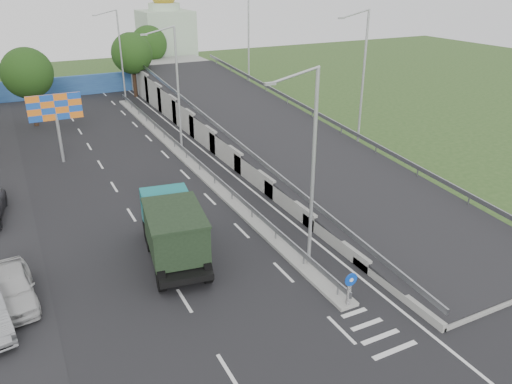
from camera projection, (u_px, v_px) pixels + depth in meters
ground at (379, 336)px, 20.97m from camera, size 160.00×160.00×0.00m
road_surface at (166, 183)px, 36.06m from camera, size 26.00×90.00×0.04m
median at (187, 159)px, 40.52m from camera, size 1.00×44.00×0.20m
overpass_ramp at (268, 127)px, 42.94m from camera, size 10.00×50.00×3.50m
median_guardrail at (186, 151)px, 40.26m from camera, size 0.09×44.00×0.71m
sign_bollard at (349, 289)px, 22.33m from camera, size 0.64×0.23×1.67m
lamp_post_near at (310, 162)px, 23.56m from camera, size 2.74×0.18×10.08m
lamp_post_mid at (175, 84)px, 39.88m from camera, size 2.74×0.18×10.08m
lamp_post_far at (119, 51)px, 56.20m from camera, size 2.74×0.18×10.08m
blue_wall at (79, 86)px, 61.27m from camera, size 30.00×0.50×2.40m
church at (166, 38)px, 71.91m from camera, size 7.00×7.00×13.80m
billboard at (55, 111)px, 38.42m from camera, size 4.00×0.24×5.50m
tree_left_mid at (27, 73)px, 47.40m from camera, size 4.80×4.80×7.60m
tree_median_far at (132, 53)px, 58.87m from camera, size 4.80×4.80×7.60m
tree_ramp_far at (149, 44)px, 66.23m from camera, size 4.80×4.80×7.60m
dump_truck at (173, 228)px, 26.08m from camera, size 3.62×7.44×3.15m
parked_car_a at (12, 288)px, 22.80m from camera, size 2.14×4.78×1.60m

